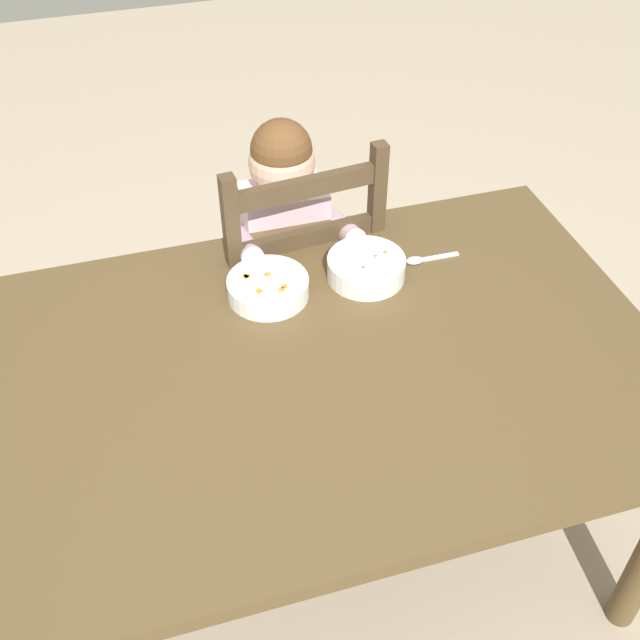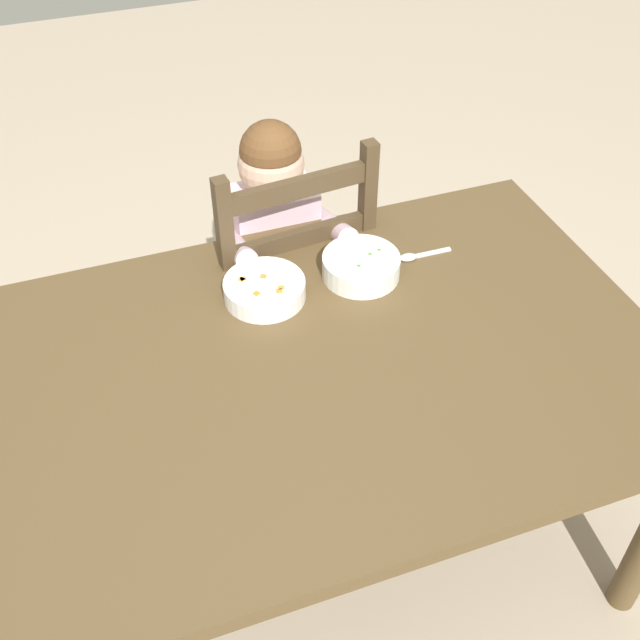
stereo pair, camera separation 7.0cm
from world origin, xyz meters
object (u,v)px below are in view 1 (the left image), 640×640
Objects in this scene: bowl_of_peas at (366,267)px; bowl_of_carrots at (268,287)px; spoon at (422,259)px; child_figure at (287,237)px; dining_chair at (290,286)px; dining_table at (310,390)px.

bowl_of_carrots is (-0.24, -0.00, -0.00)m from bowl_of_peas.
bowl_of_peas is 0.24m from bowl_of_carrots.
spoon is at bearing 7.03° from bowl_of_peas.
bowl_of_peas is (0.12, -0.29, 0.09)m from child_figure.
dining_chair reaches higher than bowl_of_carrots.
bowl_of_carrots is (-0.03, 0.24, 0.11)m from dining_table.
bowl_of_peas is at bearing -67.71° from child_figure.
child_figure is at bearing -127.60° from dining_chair.
bowl_of_carrots is (-0.12, -0.30, 0.27)m from dining_chair.
child_figure is 7.05× the size of spoon.
child_figure is at bearing 67.71° from bowl_of_carrots.
dining_chair is at bearing 67.32° from bowl_of_carrots.
bowl_of_peas is 1.36× the size of spoon.
spoon is (0.39, 0.02, -0.02)m from bowl_of_carrots.
dining_chair reaches higher than dining_table.
dining_chair is at bearing 110.99° from bowl_of_peas.
dining_table is 1.58× the size of child_figure.
spoon reaches higher than dining_table.
child_figure reaches higher than dining_chair.
dining_table is at bearing -144.36° from spoon.
bowl_of_peas is (0.21, 0.24, 0.11)m from dining_table.
dining_table is 0.27m from bowl_of_carrots.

